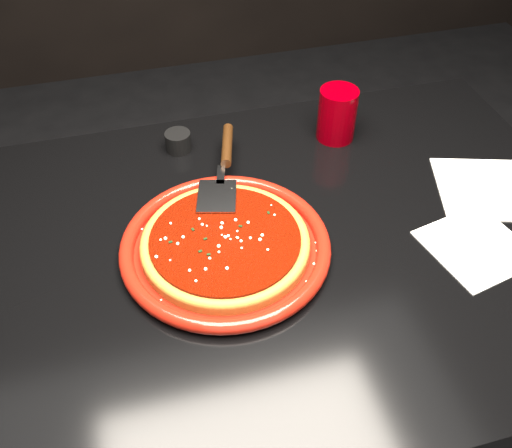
{
  "coord_description": "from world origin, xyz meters",
  "views": [
    {
      "loc": [
        -0.18,
        -0.63,
        1.44
      ],
      "look_at": [
        -0.0,
        0.03,
        0.77
      ],
      "focal_mm": 40.0,
      "sensor_mm": 36.0,
      "label": 1
    }
  ],
  "objects_px": {
    "ramekin": "(178,141)",
    "cup": "(337,114)",
    "table": "(260,366)",
    "plate": "(225,246)",
    "pizza_server": "(223,167)"
  },
  "relations": [
    {
      "from": "pizza_server",
      "to": "ramekin",
      "type": "xyz_separation_m",
      "value": [
        -0.06,
        0.13,
        -0.02
      ]
    },
    {
      "from": "pizza_server",
      "to": "ramekin",
      "type": "relative_size",
      "value": 5.56
    },
    {
      "from": "cup",
      "to": "plate",
      "type": "bearing_deg",
      "value": -138.37
    },
    {
      "from": "pizza_server",
      "to": "table",
      "type": "bearing_deg",
      "value": -66.17
    },
    {
      "from": "table",
      "to": "plate",
      "type": "distance_m",
      "value": 0.39
    },
    {
      "from": "plate",
      "to": "table",
      "type": "bearing_deg",
      "value": -2.38
    },
    {
      "from": "ramekin",
      "to": "pizza_server",
      "type": "bearing_deg",
      "value": -64.48
    },
    {
      "from": "cup",
      "to": "table",
      "type": "bearing_deg",
      "value": -131.32
    },
    {
      "from": "plate",
      "to": "pizza_server",
      "type": "distance_m",
      "value": 0.17
    },
    {
      "from": "table",
      "to": "pizza_server",
      "type": "distance_m",
      "value": 0.45
    },
    {
      "from": "table",
      "to": "ramekin",
      "type": "bearing_deg",
      "value": 106.55
    },
    {
      "from": "table",
      "to": "pizza_server",
      "type": "bearing_deg",
      "value": 98.81
    },
    {
      "from": "ramekin",
      "to": "cup",
      "type": "bearing_deg",
      "value": -7.17
    },
    {
      "from": "table",
      "to": "plate",
      "type": "bearing_deg",
      "value": 177.62
    },
    {
      "from": "table",
      "to": "pizza_server",
      "type": "relative_size",
      "value": 4.24
    }
  ]
}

